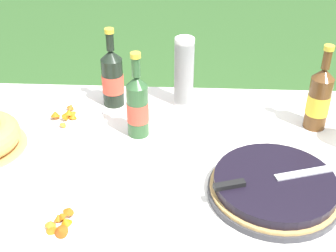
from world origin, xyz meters
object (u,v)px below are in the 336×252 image
(serving_knife, at_px, (266,179))
(juice_bottle_red, at_px, (113,78))
(berry_tart, at_px, (274,187))
(cup_stack, at_px, (184,72))
(cider_bottle_amber, at_px, (319,98))
(snack_plate_left, at_px, (70,117))
(snack_plate_near, at_px, (61,222))
(cider_bottle_green, at_px, (138,106))

(serving_knife, height_order, juice_bottle_red, juice_bottle_red)
(berry_tart, distance_m, cup_stack, 0.59)
(cider_bottle_amber, xyz_separation_m, juice_bottle_red, (-0.73, 0.12, -0.00))
(juice_bottle_red, height_order, snack_plate_left, juice_bottle_red)
(snack_plate_near, bearing_deg, juice_bottle_red, 85.90)
(snack_plate_left, bearing_deg, snack_plate_near, -79.62)
(cider_bottle_amber, distance_m, snack_plate_near, 0.94)
(serving_knife, relative_size, cup_stack, 1.37)
(juice_bottle_red, xyz_separation_m, snack_plate_left, (-0.14, -0.12, -0.10))
(cider_bottle_green, xyz_separation_m, juice_bottle_red, (-0.11, 0.20, -0.00))
(cup_stack, relative_size, snack_plate_left, 1.11)
(cider_bottle_green, bearing_deg, snack_plate_near, -109.72)
(serving_knife, xyz_separation_m, cider_bottle_green, (-0.39, 0.30, 0.05))
(berry_tart, xyz_separation_m, serving_knife, (-0.03, -0.01, 0.04))
(cider_bottle_green, distance_m, snack_plate_near, 0.49)
(juice_bottle_red, relative_size, snack_plate_near, 1.51)
(juice_bottle_red, bearing_deg, cup_stack, 2.75)
(serving_knife, relative_size, cider_bottle_green, 1.21)
(snack_plate_near, relative_size, snack_plate_left, 0.83)
(cider_bottle_green, bearing_deg, cup_stack, 55.00)
(juice_bottle_red, bearing_deg, snack_plate_left, -139.88)
(snack_plate_near, xyz_separation_m, snack_plate_left, (-0.10, 0.53, -0.00))
(cup_stack, distance_m, cider_bottle_amber, 0.48)
(berry_tart, xyz_separation_m, juice_bottle_red, (-0.53, 0.50, 0.08))
(serving_knife, height_order, cider_bottle_amber, cider_bottle_amber)
(serving_knife, bearing_deg, cup_stack, 97.59)
(berry_tart, height_order, cider_bottle_amber, cider_bottle_amber)
(cup_stack, bearing_deg, berry_tart, -61.99)
(berry_tart, height_order, snack_plate_left, berry_tart)
(cup_stack, relative_size, juice_bottle_red, 0.89)
(serving_knife, relative_size, snack_plate_left, 1.52)
(snack_plate_left, bearing_deg, serving_knife, -30.57)
(snack_plate_near, bearing_deg, serving_knife, 14.65)
(cider_bottle_amber, height_order, snack_plate_left, cider_bottle_amber)
(cup_stack, bearing_deg, serving_knife, -64.87)
(juice_bottle_red, xyz_separation_m, snack_plate_near, (-0.05, -0.65, -0.10))
(serving_knife, distance_m, cup_stack, 0.58)
(snack_plate_near, bearing_deg, cider_bottle_amber, 34.16)
(berry_tart, bearing_deg, cider_bottle_amber, 62.59)
(cup_stack, distance_m, snack_plate_near, 0.74)
(snack_plate_near, bearing_deg, berry_tart, 14.79)
(serving_knife, distance_m, snack_plate_left, 0.76)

